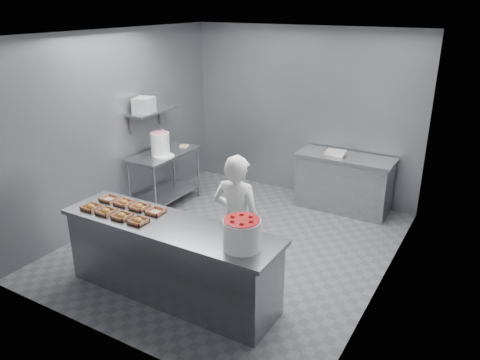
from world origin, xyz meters
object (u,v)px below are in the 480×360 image
at_px(worker, 237,221).
at_px(tray_0, 91,207).
at_px(service_counter, 171,260).
at_px(prep_table, 165,171).
at_px(appliance, 144,105).
at_px(back_counter, 343,183).
at_px(tray_2, 122,216).
at_px(glaze_bucket, 160,144).
at_px(tray_4, 109,199).
at_px(tray_5, 124,202).
at_px(strawberry_tub, 242,233).
at_px(tray_3, 138,221).
at_px(tray_1, 106,211).
at_px(tray_6, 139,207).
at_px(tray_7, 156,211).

bearing_deg(worker, tray_0, 22.02).
distance_m(service_counter, prep_table, 2.56).
relative_size(prep_table, appliance, 3.91).
distance_m(back_counter, tray_2, 3.72).
xyz_separation_m(prep_table, tray_2, (1.10, -2.09, 0.33)).
height_order(tray_0, glaze_bucket, glaze_bucket).
xyz_separation_m(tray_4, tray_5, (0.24, -0.00, 0.00)).
height_order(strawberry_tub, glaze_bucket, glaze_bucket).
bearing_deg(tray_3, tray_4, 158.12).
height_order(prep_table, appliance, appliance).
bearing_deg(glaze_bucket, prep_table, 111.34).
bearing_deg(strawberry_tub, tray_4, 174.23).
bearing_deg(tray_1, tray_6, 50.18).
distance_m(tray_0, tray_4, 0.29).
height_order(prep_table, tray_7, tray_7).
bearing_deg(tray_1, glaze_bucket, 112.49).
distance_m(tray_4, appliance, 1.96).
distance_m(prep_table, back_counter, 2.87).
distance_m(worker, appliance, 2.74).
bearing_deg(tray_2, tray_7, 49.83).
bearing_deg(tray_7, tray_2, -130.17).
height_order(tray_1, tray_7, tray_1).
height_order(glaze_bucket, appliance, appliance).
bearing_deg(tray_4, tray_5, -0.00).
bearing_deg(tray_6, strawberry_tub, -7.59).
xyz_separation_m(tray_7, appliance, (-1.52, 1.62, 0.76)).
bearing_deg(tray_0, tray_2, 0.00).
distance_m(tray_1, tray_3, 0.48).
height_order(tray_5, worker, worker).
height_order(prep_table, worker, worker).
bearing_deg(back_counter, tray_5, -118.49).
bearing_deg(tray_7, appliance, 133.10).
relative_size(tray_1, strawberry_tub, 0.50).
relative_size(tray_3, strawberry_tub, 0.50).
bearing_deg(tray_7, tray_0, -158.29).
bearing_deg(back_counter, tray_0, -119.57).
relative_size(tray_2, tray_5, 1.00).
height_order(tray_2, appliance, appliance).
xyz_separation_m(tray_2, tray_4, (-0.48, 0.29, -0.00)).
xyz_separation_m(service_counter, appliance, (-1.82, 1.77, 1.23)).
bearing_deg(tray_7, prep_table, 126.72).
distance_m(tray_4, tray_7, 0.72).
xyz_separation_m(back_counter, tray_2, (-1.45, -3.39, 0.47)).
xyz_separation_m(tray_2, appliance, (-1.27, 1.91, 0.76)).
bearing_deg(service_counter, tray_0, -172.02).
distance_m(tray_6, tray_7, 0.24).
bearing_deg(tray_4, prep_table, 109.15).
relative_size(tray_4, appliance, 0.61).
xyz_separation_m(tray_1, tray_7, (0.48, 0.29, -0.00)).
height_order(prep_table, tray_5, tray_5).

